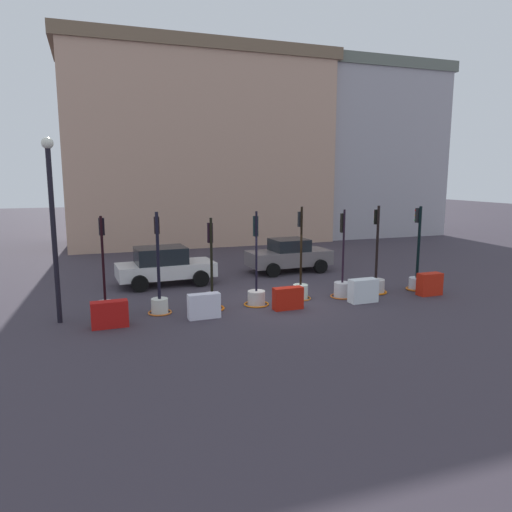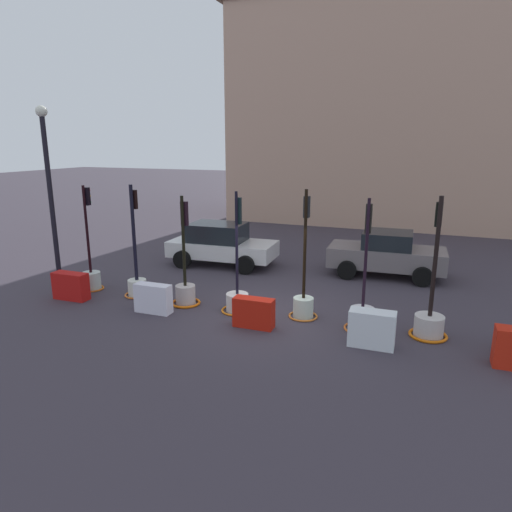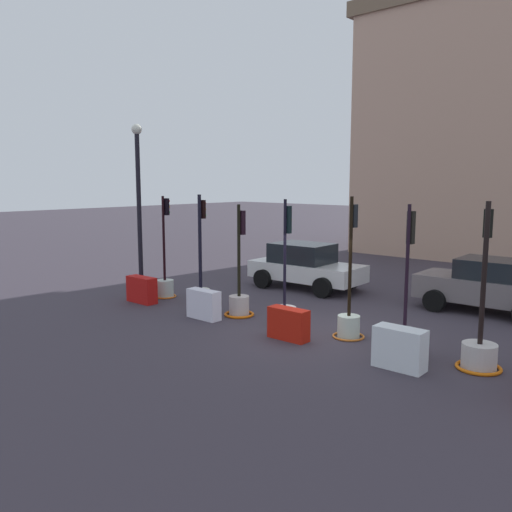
# 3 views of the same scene
# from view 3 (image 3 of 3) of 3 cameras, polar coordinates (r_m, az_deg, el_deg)

# --- Properties ---
(ground_plane) EXTENTS (120.00, 120.00, 0.00)m
(ground_plane) POSITION_cam_3_polar(r_m,az_deg,el_deg) (14.14, 5.85, -8.12)
(ground_plane) COLOR #39323C
(traffic_light_0) EXTENTS (0.76, 0.76, 3.42)m
(traffic_light_0) POSITION_cam_3_polar(r_m,az_deg,el_deg) (18.32, -9.72, -2.58)
(traffic_light_0) COLOR silver
(traffic_light_0) RESTS_ON ground_plane
(traffic_light_1) EXTENTS (0.82, 0.82, 3.51)m
(traffic_light_1) POSITION_cam_3_polar(r_m,az_deg,el_deg) (16.98, -5.93, -3.16)
(traffic_light_1) COLOR silver
(traffic_light_1) RESTS_ON ground_plane
(traffic_light_2) EXTENTS (0.88, 0.88, 3.26)m
(traffic_light_2) POSITION_cam_3_polar(r_m,az_deg,el_deg) (15.62, -1.80, -4.42)
(traffic_light_2) COLOR #BBACA9
(traffic_light_2) RESTS_ON ground_plane
(traffic_light_3) EXTENTS (0.93, 0.93, 3.45)m
(traffic_light_3) POSITION_cam_3_polar(r_m,az_deg,el_deg) (14.57, 3.08, -5.56)
(traffic_light_3) COLOR silver
(traffic_light_3) RESTS_ON ground_plane
(traffic_light_4) EXTENTS (0.81, 0.81, 3.55)m
(traffic_light_4) POSITION_cam_3_polar(r_m,az_deg,el_deg) (13.68, 9.94, -6.27)
(traffic_light_4) COLOR silver
(traffic_light_4) RESTS_ON ground_plane
(traffic_light_5) EXTENTS (0.92, 0.92, 3.42)m
(traffic_light_5) POSITION_cam_3_polar(r_m,az_deg,el_deg) (12.68, 15.62, -7.94)
(traffic_light_5) COLOR silver
(traffic_light_5) RESTS_ON ground_plane
(traffic_light_6) EXTENTS (0.94, 0.94, 3.53)m
(traffic_light_6) POSITION_cam_3_polar(r_m,az_deg,el_deg) (12.24, 22.84, -9.00)
(traffic_light_6) COLOR beige
(traffic_light_6) RESTS_ON ground_plane
(construction_barrier_0) EXTENTS (1.13, 0.44, 0.84)m
(construction_barrier_0) POSITION_cam_3_polar(r_m,az_deg,el_deg) (17.68, -12.14, -3.54)
(construction_barrier_0) COLOR #B61310
(construction_barrier_0) RESTS_ON ground_plane
(construction_barrier_1) EXTENTS (1.08, 0.39, 0.84)m
(construction_barrier_1) POSITION_cam_3_polar(r_m,az_deg,el_deg) (15.37, -5.62, -5.18)
(construction_barrier_1) COLOR silver
(construction_barrier_1) RESTS_ON ground_plane
(construction_barrier_2) EXTENTS (1.08, 0.41, 0.79)m
(construction_barrier_2) POSITION_cam_3_polar(r_m,az_deg,el_deg) (13.38, 3.50, -7.27)
(construction_barrier_2) COLOR red
(construction_barrier_2) RESTS_ON ground_plane
(construction_barrier_3) EXTENTS (1.09, 0.49, 0.88)m
(construction_barrier_3) POSITION_cam_3_polar(r_m,az_deg,el_deg) (11.74, 15.14, -9.53)
(construction_barrier_3) COLOR white
(construction_barrier_3) RESTS_ON ground_plane
(car_white_van) EXTENTS (4.25, 2.38, 1.65)m
(car_white_van) POSITION_cam_3_polar(r_m,az_deg,el_deg) (19.56, 5.30, -1.05)
(car_white_van) COLOR silver
(car_white_van) RESTS_ON ground_plane
(car_grey_saloon) EXTENTS (4.15, 2.27, 1.62)m
(car_grey_saloon) POSITION_cam_3_polar(r_m,az_deg,el_deg) (17.42, 23.64, -2.96)
(car_grey_saloon) COLOR slate
(car_grey_saloon) RESTS_ON ground_plane
(street_lamp_post) EXTENTS (0.36, 0.36, 5.86)m
(street_lamp_post) POSITION_cam_3_polar(r_m,az_deg,el_deg) (19.19, -12.46, 6.58)
(street_lamp_post) COLOR black
(street_lamp_post) RESTS_ON ground_plane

